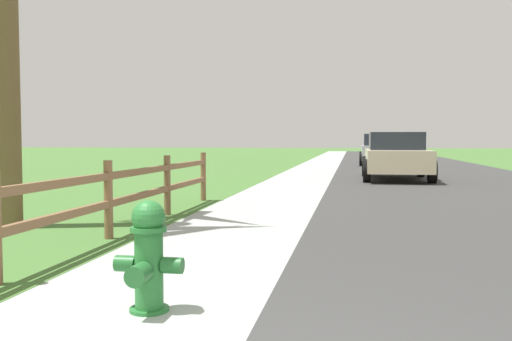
{
  "coord_description": "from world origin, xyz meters",
  "views": [
    {
      "loc": [
        0.64,
        -1.83,
        1.25
      ],
      "look_at": [
        -0.76,
        6.2,
        0.8
      ],
      "focal_mm": 38.95,
      "sensor_mm": 36.0,
      "label": 1
    }
  ],
  "objects": [
    {
      "name": "ground_plane",
      "position": [
        0.0,
        25.0,
        0.0
      ],
      "size": [
        120.0,
        120.0,
        0.0
      ],
      "primitive_type": "plane",
      "color": "#436F30"
    },
    {
      "name": "curb_concrete",
      "position": [
        -3.0,
        27.0,
        0.0
      ],
      "size": [
        6.0,
        66.0,
        0.01
      ],
      "primitive_type": "cube",
      "color": "#A0A7A2",
      "rests_on": "ground"
    },
    {
      "name": "road_asphalt",
      "position": [
        3.5,
        27.0,
        0.0
      ],
      "size": [
        7.0,
        66.0,
        0.01
      ],
      "primitive_type": "cube",
      "color": "#373737",
      "rests_on": "ground"
    },
    {
      "name": "grass_verge",
      "position": [
        -4.5,
        27.0,
        0.01
      ],
      "size": [
        5.0,
        66.0,
        0.0
      ],
      "primitive_type": "cube",
      "color": "#436F30",
      "rests_on": "ground"
    },
    {
      "name": "parked_suv_beige",
      "position": [
        2.0,
        16.26,
        0.75
      ],
      "size": [
        2.09,
        4.59,
        1.49
      ],
      "color": "#C6B793",
      "rests_on": "ground"
    },
    {
      "name": "parked_car_silver",
      "position": [
        2.01,
        26.59,
        0.76
      ],
      "size": [
        2.09,
        4.66,
        1.55
      ],
      "color": "#B7BABF",
      "rests_on": "ground"
    },
    {
      "name": "fire_hydrant",
      "position": [
        -0.81,
        1.94,
        0.42
      ],
      "size": [
        0.51,
        0.43,
        0.82
      ],
      "color": "#287233",
      "rests_on": "ground"
    },
    {
      "name": "rail_fence",
      "position": [
        -2.37,
        4.66,
        0.58
      ],
      "size": [
        0.11,
        9.07,
        0.99
      ],
      "color": "brown",
      "rests_on": "ground"
    }
  ]
}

